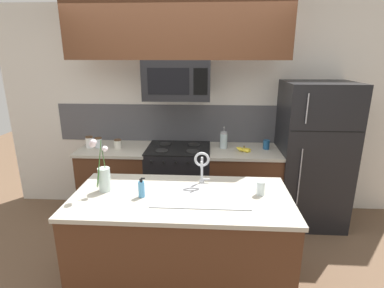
{
  "coord_description": "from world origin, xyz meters",
  "views": [
    {
      "loc": [
        0.37,
        -2.54,
        2.0
      ],
      "look_at": [
        0.2,
        0.27,
        1.16
      ],
      "focal_mm": 28.0,
      "sensor_mm": 36.0,
      "label": 1
    }
  ],
  "objects_px": {
    "storage_jar_medium": "(99,143)",
    "dish_soap_bottle": "(141,189)",
    "storage_jar_tall": "(89,142)",
    "coffee_tin": "(266,145)",
    "flower_vase": "(103,176)",
    "sink_faucet": "(202,163)",
    "microwave": "(177,80)",
    "drinking_glass": "(261,188)",
    "stove_range": "(179,183)",
    "banana_bunch": "(244,150)",
    "refrigerator": "(312,155)",
    "french_press": "(224,140)",
    "storage_jar_short": "(118,144)"
  },
  "relations": [
    {
      "from": "stove_range",
      "to": "microwave",
      "type": "relative_size",
      "value": 1.25
    },
    {
      "from": "refrigerator",
      "to": "storage_jar_tall",
      "type": "distance_m",
      "value": 2.69
    },
    {
      "from": "storage_jar_tall",
      "to": "flower_vase",
      "type": "height_order",
      "value": "flower_vase"
    },
    {
      "from": "dish_soap_bottle",
      "to": "banana_bunch",
      "type": "bearing_deg",
      "value": 52.68
    },
    {
      "from": "storage_jar_tall",
      "to": "microwave",
      "type": "bearing_deg",
      "value": 0.01
    },
    {
      "from": "storage_jar_tall",
      "to": "coffee_tin",
      "type": "relative_size",
      "value": 1.27
    },
    {
      "from": "banana_bunch",
      "to": "drinking_glass",
      "type": "bearing_deg",
      "value": -89.33
    },
    {
      "from": "storage_jar_tall",
      "to": "drinking_glass",
      "type": "relative_size",
      "value": 1.2
    },
    {
      "from": "microwave",
      "to": "drinking_glass",
      "type": "bearing_deg",
      "value": -56.01
    },
    {
      "from": "sink_faucet",
      "to": "storage_jar_tall",
      "type": "bearing_deg",
      "value": 144.2
    },
    {
      "from": "storage_jar_tall",
      "to": "sink_faucet",
      "type": "height_order",
      "value": "sink_faucet"
    },
    {
      "from": "storage_jar_medium",
      "to": "french_press",
      "type": "height_order",
      "value": "french_press"
    },
    {
      "from": "storage_jar_short",
      "to": "french_press",
      "type": "distance_m",
      "value": 1.29
    },
    {
      "from": "refrigerator",
      "to": "flower_vase",
      "type": "height_order",
      "value": "refrigerator"
    },
    {
      "from": "refrigerator",
      "to": "banana_bunch",
      "type": "height_order",
      "value": "refrigerator"
    },
    {
      "from": "microwave",
      "to": "storage_jar_tall",
      "type": "distance_m",
      "value": 1.32
    },
    {
      "from": "microwave",
      "to": "french_press",
      "type": "xyz_separation_m",
      "value": [
        0.55,
        0.08,
        -0.72
      ]
    },
    {
      "from": "stove_range",
      "to": "flower_vase",
      "type": "relative_size",
      "value": 1.98
    },
    {
      "from": "stove_range",
      "to": "flower_vase",
      "type": "distance_m",
      "value": 1.43
    },
    {
      "from": "dish_soap_bottle",
      "to": "stove_range",
      "type": "bearing_deg",
      "value": 82.97
    },
    {
      "from": "microwave",
      "to": "stove_range",
      "type": "bearing_deg",
      "value": 90.16
    },
    {
      "from": "microwave",
      "to": "dish_soap_bottle",
      "type": "xyz_separation_m",
      "value": [
        -0.16,
        -1.27,
        -0.75
      ]
    },
    {
      "from": "storage_jar_tall",
      "to": "sink_faucet",
      "type": "xyz_separation_m",
      "value": [
        1.4,
        -1.01,
        0.13
      ]
    },
    {
      "from": "french_press",
      "to": "dish_soap_bottle",
      "type": "bearing_deg",
      "value": -117.51
    },
    {
      "from": "french_press",
      "to": "storage_jar_short",
      "type": "bearing_deg",
      "value": -176.41
    },
    {
      "from": "banana_bunch",
      "to": "coffee_tin",
      "type": "distance_m",
      "value": 0.3
    },
    {
      "from": "storage_jar_tall",
      "to": "dish_soap_bottle",
      "type": "xyz_separation_m",
      "value": [
        0.93,
        -1.27,
        -0.0
      ]
    },
    {
      "from": "storage_jar_tall",
      "to": "french_press",
      "type": "distance_m",
      "value": 1.64
    },
    {
      "from": "refrigerator",
      "to": "dish_soap_bottle",
      "type": "height_order",
      "value": "refrigerator"
    },
    {
      "from": "flower_vase",
      "to": "storage_jar_medium",
      "type": "bearing_deg",
      "value": 112.21
    },
    {
      "from": "stove_range",
      "to": "storage_jar_medium",
      "type": "distance_m",
      "value": 1.1
    },
    {
      "from": "sink_faucet",
      "to": "dish_soap_bottle",
      "type": "relative_size",
      "value": 1.85
    },
    {
      "from": "refrigerator",
      "to": "storage_jar_tall",
      "type": "height_order",
      "value": "refrigerator"
    },
    {
      "from": "microwave",
      "to": "storage_jar_medium",
      "type": "relative_size",
      "value": 5.96
    },
    {
      "from": "storage_jar_tall",
      "to": "storage_jar_short",
      "type": "relative_size",
      "value": 1.3
    },
    {
      "from": "storage_jar_medium",
      "to": "dish_soap_bottle",
      "type": "height_order",
      "value": "dish_soap_bottle"
    },
    {
      "from": "banana_bunch",
      "to": "sink_faucet",
      "type": "height_order",
      "value": "sink_faucet"
    },
    {
      "from": "storage_jar_medium",
      "to": "coffee_tin",
      "type": "xyz_separation_m",
      "value": [
        2.04,
        0.06,
        -0.01
      ]
    },
    {
      "from": "coffee_tin",
      "to": "dish_soap_bottle",
      "type": "xyz_separation_m",
      "value": [
        -1.22,
        -1.34,
        0.01
      ]
    },
    {
      "from": "dish_soap_bottle",
      "to": "drinking_glass",
      "type": "relative_size",
      "value": 1.41
    },
    {
      "from": "stove_range",
      "to": "coffee_tin",
      "type": "distance_m",
      "value": 1.17
    },
    {
      "from": "flower_vase",
      "to": "sink_faucet",
      "type": "bearing_deg",
      "value": 12.09
    },
    {
      "from": "drinking_glass",
      "to": "storage_jar_tall",
      "type": "bearing_deg",
      "value": 147.98
    },
    {
      "from": "coffee_tin",
      "to": "microwave",
      "type": "bearing_deg",
      "value": -176.16
    },
    {
      "from": "storage_jar_medium",
      "to": "banana_bunch",
      "type": "distance_m",
      "value": 1.76
    },
    {
      "from": "flower_vase",
      "to": "microwave",
      "type": "bearing_deg",
      "value": 67.39
    },
    {
      "from": "storage_jar_tall",
      "to": "flower_vase",
      "type": "xyz_separation_m",
      "value": [
        0.6,
        -1.18,
        0.06
      ]
    },
    {
      "from": "storage_jar_medium",
      "to": "dish_soap_bottle",
      "type": "bearing_deg",
      "value": -57.35
    },
    {
      "from": "refrigerator",
      "to": "coffee_tin",
      "type": "distance_m",
      "value": 0.55
    },
    {
      "from": "banana_bunch",
      "to": "flower_vase",
      "type": "distance_m",
      "value": 1.72
    }
  ]
}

